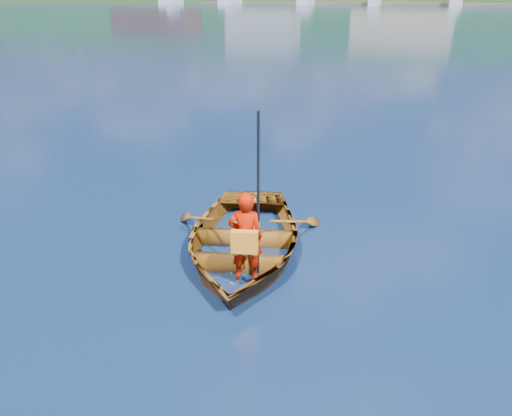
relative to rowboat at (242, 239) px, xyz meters
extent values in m
plane|color=#10203E|center=(1.31, 0.59, -0.21)|extent=(600.00, 600.00, 0.00)
imported|color=brown|center=(0.00, 0.00, 0.00)|extent=(3.17, 3.92, 0.72)
imported|color=red|center=(0.34, -0.85, 0.50)|extent=(0.49, 0.38, 1.21)
cube|color=orange|center=(0.37, -0.96, 0.49)|extent=(0.35, 0.17, 0.30)
cube|color=orange|center=(0.31, -0.73, 0.49)|extent=(0.35, 0.15, 0.30)
cube|color=orange|center=(0.34, -0.85, 0.31)|extent=(0.34, 0.28, 0.05)
cylinder|color=black|center=(0.45, -0.67, 0.99)|extent=(0.04, 0.04, 2.20)
cube|color=#3C5C28|center=(1.31, 190.59, 0.79)|extent=(400.00, 80.00, 2.00)
cube|color=brown|center=(-4.02, 148.59, 0.19)|extent=(159.92, 14.47, 0.80)
cube|color=silver|center=(-71.70, 143.59, 0.48)|extent=(3.14, 11.20, 1.72)
cube|color=silver|center=(-52.50, 143.59, 0.44)|extent=(3.37, 12.02, 1.63)
cube|color=silver|center=(-29.77, 143.59, 0.52)|extent=(3.06, 10.93, 1.83)
cube|color=silver|center=(-10.60, 143.59, 0.73)|extent=(2.80, 9.99, 2.34)
cube|color=silver|center=(9.89, 143.59, 0.50)|extent=(3.08, 11.00, 1.76)
camera|label=1|loc=(2.16, -6.22, 3.37)|focal=35.00mm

